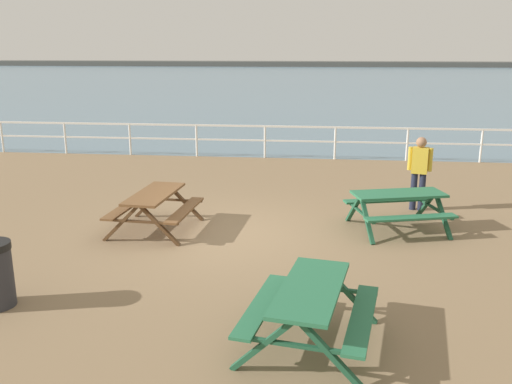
{
  "coord_description": "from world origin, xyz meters",
  "views": [
    {
      "loc": [
        1.67,
        -10.11,
        3.58
      ],
      "look_at": [
        0.53,
        0.29,
        0.8
      ],
      "focal_mm": 38.51,
      "sensor_mm": 36.0,
      "label": 1
    }
  ],
  "objects_px": {
    "picnic_table_far_left": "(311,301)",
    "visitor": "(419,169)",
    "picnic_table_near_right": "(398,202)",
    "picnic_table_far_right": "(155,202)"
  },
  "relations": [
    {
      "from": "picnic_table_far_left",
      "to": "visitor",
      "type": "xyz_separation_m",
      "value": [
        2.32,
        6.1,
        0.36
      ]
    },
    {
      "from": "picnic_table_near_right",
      "to": "picnic_table_far_right",
      "type": "relative_size",
      "value": 1.12
    },
    {
      "from": "visitor",
      "to": "picnic_table_near_right",
      "type": "bearing_deg",
      "value": -8.75
    },
    {
      "from": "picnic_table_far_right",
      "to": "picnic_table_near_right",
      "type": "bearing_deg",
      "value": -79.27
    },
    {
      "from": "picnic_table_far_left",
      "to": "visitor",
      "type": "height_order",
      "value": "visitor"
    },
    {
      "from": "picnic_table_near_right",
      "to": "picnic_table_far_left",
      "type": "height_order",
      "value": "same"
    },
    {
      "from": "picnic_table_far_right",
      "to": "visitor",
      "type": "bearing_deg",
      "value": -65.22
    },
    {
      "from": "picnic_table_near_right",
      "to": "picnic_table_far_left",
      "type": "distance_m",
      "value": 4.91
    },
    {
      "from": "picnic_table_far_left",
      "to": "picnic_table_near_right",
      "type": "bearing_deg",
      "value": -9.85
    },
    {
      "from": "picnic_table_far_left",
      "to": "visitor",
      "type": "bearing_deg",
      "value": -10.66
    }
  ]
}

